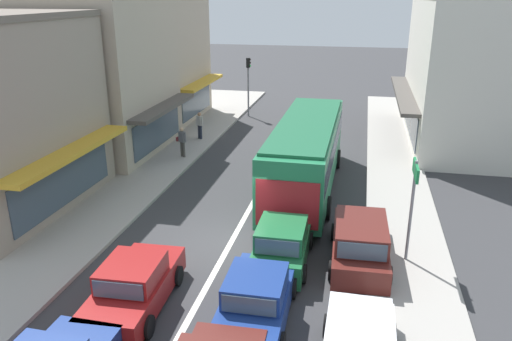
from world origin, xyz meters
TOP-DOWN VIEW (x-y plane):
  - ground_plane at (0.00, 0.00)m, footprint 140.00×140.00m
  - lane_centre_line at (0.00, 4.00)m, footprint 0.20×28.00m
  - sidewalk_left at (-6.80, 6.00)m, footprint 5.20×44.00m
  - kerb_right at (6.20, 6.00)m, footprint 2.80×44.00m
  - shopfront_mid_block at (-10.18, 9.33)m, footprint 8.27×7.68m
  - shopfront_far_end at (-10.18, 17.16)m, footprint 7.52×7.26m
  - building_right_far at (11.48, 16.01)m, footprint 9.54×13.03m
  - city_bus at (2.01, 5.79)m, footprint 2.80×10.87m
  - sedan_queue_gap_filler at (-1.70, -4.23)m, footprint 2.04×4.28m
  - sedan_adjacent_lane_trail at (1.85, -4.17)m, footprint 1.96×4.23m
  - hatchback_behind_bus_mid at (2.05, -0.97)m, footprint 1.87×3.73m
  - parked_wagon_kerb_second at (4.56, -0.33)m, footprint 2.06×4.56m
  - traffic_light_downstreet at (-3.73, 19.25)m, footprint 0.33×0.24m
  - directional_road_sign at (6.10, -0.03)m, footprint 0.10×1.40m
  - pedestrian_with_handbag_near at (-5.01, 8.85)m, footprint 0.64×0.44m
  - pedestrian_browsing_midblock at (-5.18, 12.38)m, footprint 0.49×0.38m

SIDE VIEW (x-z plane):
  - ground_plane at x=0.00m, z-range 0.00..0.00m
  - lane_centre_line at x=0.00m, z-range 0.00..0.01m
  - kerb_right at x=6.20m, z-range 0.00..0.12m
  - sidewalk_left at x=-6.80m, z-range 0.00..0.14m
  - sedan_queue_gap_filler at x=-1.70m, z-range -0.07..1.40m
  - sedan_adjacent_lane_trail at x=1.85m, z-range -0.07..1.40m
  - hatchback_behind_bus_mid at x=2.05m, z-range -0.06..1.48m
  - parked_wagon_kerb_second at x=4.56m, z-range -0.04..1.53m
  - pedestrian_browsing_midblock at x=-5.18m, z-range 0.25..1.88m
  - pedestrian_with_handbag_near at x=-5.01m, z-range 0.25..1.88m
  - city_bus at x=2.01m, z-range 0.27..3.49m
  - directional_road_sign at x=6.10m, z-range 0.88..4.48m
  - traffic_light_downstreet at x=-3.73m, z-range 0.75..4.95m
  - building_right_far at x=11.48m, z-range -0.01..8.56m
  - shopfront_far_end at x=-10.18m, z-range -0.01..8.59m
  - shopfront_mid_block at x=-10.18m, z-range -0.01..8.68m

